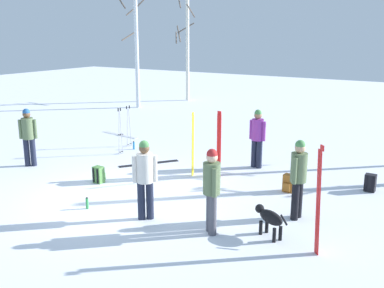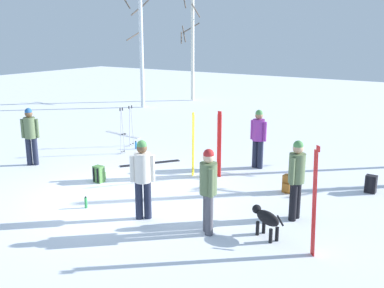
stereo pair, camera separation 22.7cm
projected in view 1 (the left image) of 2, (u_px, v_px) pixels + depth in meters
name	position (u px, v px, depth m)	size (l,w,h in m)	color
ground_plane	(125.00, 198.00, 10.70)	(60.00, 60.00, 0.00)	white
person_0	(298.00, 174.00, 9.28)	(0.34, 0.52, 1.72)	black
person_1	(28.00, 133.00, 12.99)	(0.43, 0.35, 1.72)	#1E2338
person_2	(145.00, 175.00, 9.25)	(0.42, 0.38, 1.72)	#1E2338
person_3	(257.00, 135.00, 12.83)	(0.52, 0.34, 1.72)	#1E2338
person_4	(212.00, 186.00, 8.60)	(0.39, 0.40, 1.72)	#4C4C56
dog	(269.00, 218.00, 8.58)	(0.82, 0.47, 0.57)	black
ski_pair_planted_0	(219.00, 145.00, 12.03)	(0.14, 0.03, 1.82)	red
ski_pair_planted_1	(318.00, 201.00, 7.80)	(0.19, 0.20, 2.00)	red
ski_pair_planted_2	(193.00, 144.00, 12.15)	(0.05, 0.16, 1.77)	yellow
ski_pair_lying_0	(149.00, 163.00, 13.42)	(1.22, 1.58, 0.05)	black
ski_pair_lying_1	(120.00, 135.00, 17.14)	(1.86, 0.43, 0.05)	white
ski_poles_0	(120.00, 130.00, 14.30)	(0.07, 0.21, 1.51)	#B2B2BC
ski_poles_1	(129.00, 125.00, 15.30)	(0.07, 0.24, 1.41)	#B2B2BC
backpack_0	(370.00, 183.00, 11.07)	(0.26, 0.29, 0.44)	black
backpack_1	(289.00, 183.00, 11.04)	(0.28, 0.30, 0.44)	#99591E
backpack_2	(99.00, 175.00, 11.70)	(0.26, 0.29, 0.44)	#4C7F3F
water_bottle_0	(87.00, 203.00, 10.00)	(0.06, 0.06, 0.27)	green
water_bottle_1	(134.00, 145.00, 15.04)	(0.06, 0.06, 0.28)	#1E72BF
birch_tree_0	(136.00, 45.00, 22.63)	(1.43, 1.64, 6.07)	silver
birch_tree_1	(187.00, 48.00, 25.09)	(1.30, 1.61, 5.80)	silver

